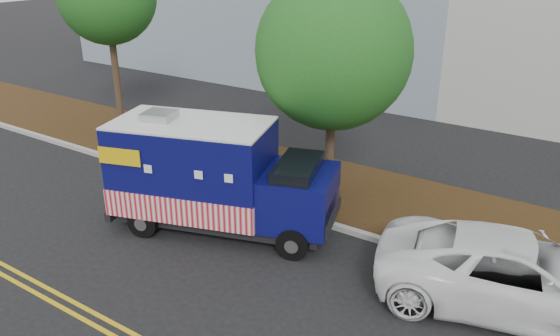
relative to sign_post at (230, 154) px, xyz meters
The scene contains 9 objects.
ground 2.28m from the sign_post, 64.93° to the right, with size 120.00×120.00×0.00m, color black.
curb 1.44m from the sign_post, 23.63° to the right, with size 120.00×0.18×0.15m, color #9E9E99.
mulch_strip 2.23m from the sign_post, 64.67° to the left, with size 120.00×4.00×0.15m, color black.
centerline_near 6.38m from the sign_post, 82.45° to the right, with size 120.00×0.10×0.01m, color gold.
centerline_far 6.62m from the sign_post, 82.74° to the right, with size 120.00×0.10×0.01m, color gold.
tree_b 4.24m from the sign_post, 26.82° to the left, with size 4.24×4.24×6.39m.
sign_post is the anchor object (origin of this frame).
food_truck 2.29m from the sign_post, 62.51° to the right, with size 6.13×3.74×3.05m.
white_car 8.49m from the sign_post, ahead, with size 2.59×5.62×1.56m, color white.
Camera 1 is at (8.77, -9.91, 6.97)m, focal length 35.00 mm.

